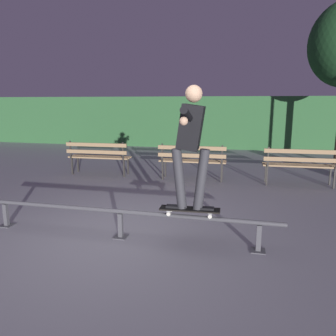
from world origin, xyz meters
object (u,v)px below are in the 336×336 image
Objects in this scene: grind_rail at (120,216)px; skateboard at (190,210)px; park_bench_leftmost at (98,154)px; park_bench_left_center at (192,158)px; skateboarder at (191,137)px; park_bench_right_center at (300,162)px.

skateboard is (0.97, -0.00, 0.16)m from grind_rail.
park_bench_leftmost is (-2.02, 3.60, 0.22)m from grind_rail.
park_bench_left_center is (-0.56, 3.60, 0.06)m from skateboard.
park_bench_left_center is at bearing 83.61° from grind_rail.
park_bench_left_center is (2.42, 0.00, 0.00)m from park_bench_leftmost.
skateboarder is 0.97× the size of park_bench_left_center.
grind_rail is 3.63m from park_bench_left_center.
grind_rail is 5.50× the size of skateboard.
park_bench_left_center and park_bench_right_center have the same top height.
skateboarder reaches higher than grind_rail.
park_bench_right_center is at bearing 0.00° from park_bench_leftmost.
park_bench_right_center is at bearing 51.87° from grind_rail.
skateboarder is at bearing 3.00° from skateboard.
park_bench_leftmost is 4.84m from park_bench_right_center.
park_bench_right_center is at bearing 62.68° from skateboard.
park_bench_right_center reaches higher than grind_rail.
skateboarder is at bearing -50.30° from park_bench_leftmost.
grind_rail is 2.78× the size of skateboarder.
skateboarder is 4.76m from park_bench_leftmost.
park_bench_leftmost and park_bench_left_center have the same top height.
park_bench_leftmost is 1.00× the size of park_bench_right_center.
park_bench_right_center is (1.85, 3.60, -0.88)m from skateboarder.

